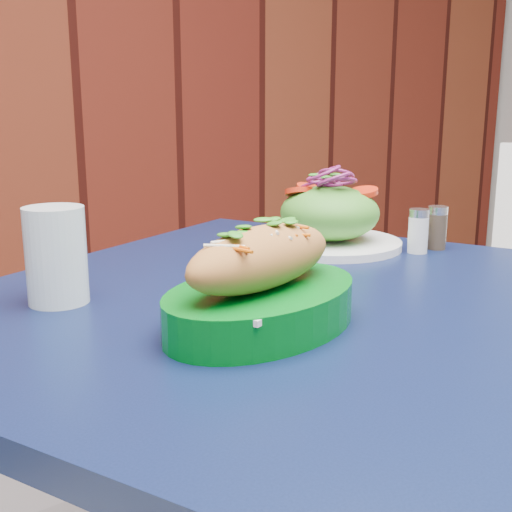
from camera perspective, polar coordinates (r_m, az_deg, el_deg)
cafe_table at (r=0.78m, az=5.19°, el=-9.92°), size 1.04×1.04×0.75m
banh_mi_basket at (r=0.65m, az=0.55°, el=-2.60°), size 0.27×0.21×0.11m
salad_plate at (r=1.02m, az=6.54°, el=3.38°), size 0.23×0.23×0.13m
water_glass at (r=0.76m, az=-17.34°, el=0.05°), size 0.07×0.07×0.11m
salt_shaker at (r=1.01m, az=14.22°, el=2.17°), size 0.03×0.03×0.07m
pepper_shaker at (r=1.04m, az=15.78°, el=2.44°), size 0.03×0.03×0.07m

